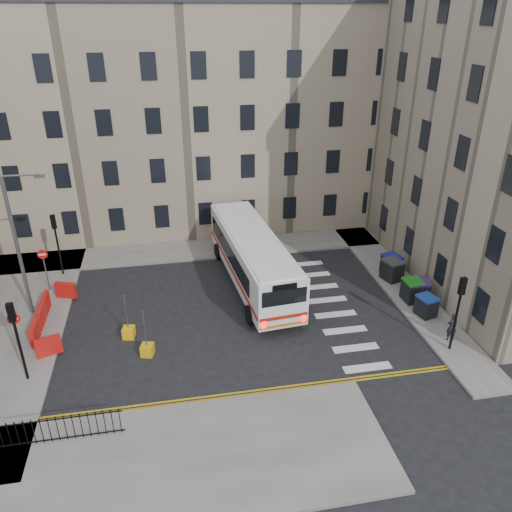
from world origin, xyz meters
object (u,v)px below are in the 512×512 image
object	(u,v)px
streetlamp	(17,245)
pedestrian	(452,327)
wheelie_bin_a	(426,306)
wheelie_bin_b	(419,290)
bus	(253,256)
wheelie_bin_e	(391,264)
bollard_chevron	(147,350)
wheelie_bin_c	(412,290)
bollard_yellow	(129,332)
wheelie_bin_d	(392,270)

from	to	relation	value
streetlamp	pedestrian	xyz separation A→B (m)	(21.98, -6.82, -3.38)
wheelie_bin_a	wheelie_bin_b	size ratio (longest dim) A/B	0.99
bus	wheelie_bin_b	size ratio (longest dim) A/B	9.58
wheelie_bin_e	bollard_chevron	distance (m)	16.55
wheelie_bin_e	pedestrian	xyz separation A→B (m)	(-0.05, -7.49, 0.17)
wheelie_bin_c	wheelie_bin_a	bearing A→B (deg)	-90.40
wheelie_bin_a	pedestrian	bearing A→B (deg)	-102.12
pedestrian	bollard_yellow	bearing A→B (deg)	-10.70
bus	bollard_chevron	xyz separation A→B (m)	(-6.49, -6.24, -1.60)
streetlamp	wheelie_bin_d	xyz separation A→B (m)	(21.74, -0.14, -3.51)
wheelie_bin_b	wheelie_bin_c	world-z (taller)	wheelie_bin_c
streetlamp	wheelie_bin_d	size ratio (longest dim) A/B	5.52
wheelie_bin_e	bollard_chevron	size ratio (longest dim) A/B	2.26
wheelie_bin_a	wheelie_bin_b	distance (m)	1.64
pedestrian	bollard_chevron	xyz separation A→B (m)	(-15.49, 1.81, -0.66)
wheelie_bin_d	bus	bearing A→B (deg)	154.20
bus	bollard_yellow	bearing A→B (deg)	-154.28
bollard_yellow	bus	bearing A→B (deg)	31.20
bus	wheelie_bin_d	world-z (taller)	bus
wheelie_bin_c	wheelie_bin_e	world-z (taller)	wheelie_bin_c
wheelie_bin_b	wheelie_bin_e	size ratio (longest dim) A/B	0.95
wheelie_bin_b	bollard_yellow	world-z (taller)	wheelie_bin_b
wheelie_bin_d	pedestrian	size ratio (longest dim) A/B	0.91
streetlamp	wheelie_bin_a	world-z (taller)	streetlamp
bollard_yellow	wheelie_bin_d	bearing A→B (deg)	11.04
wheelie_bin_d	bollard_chevron	xyz separation A→B (m)	(-15.25, -4.88, -0.53)
bus	wheelie_bin_b	distance (m)	10.12
wheelie_bin_e	pedestrian	distance (m)	7.49
wheelie_bin_d	wheelie_bin_e	xyz separation A→B (m)	(0.29, 0.80, -0.04)
bollard_yellow	wheelie_bin_e	bearing A→B (deg)	13.51
bus	wheelie_bin_b	bearing A→B (deg)	-28.94
wheelie_bin_a	pedestrian	size ratio (longest dim) A/B	0.79
bollard_yellow	bollard_chevron	bearing A→B (deg)	-60.30
wheelie_bin_c	pedestrian	distance (m)	4.08
bollard_chevron	streetlamp	bearing A→B (deg)	142.30
wheelie_bin_d	pedestrian	bearing A→B (deg)	-104.91
bus	streetlamp	bearing A→B (deg)	179.89
wheelie_bin_b	wheelie_bin_d	world-z (taller)	wheelie_bin_d
wheelie_bin_e	bus	bearing A→B (deg)	162.31
wheelie_bin_c	bollard_yellow	distance (m)	16.33
bollard_chevron	wheelie_bin_e	bearing A→B (deg)	20.08
wheelie_bin_b	wheelie_bin_d	size ratio (longest dim) A/B	0.87
streetlamp	pedestrian	world-z (taller)	streetlamp
streetlamp	pedestrian	bearing A→B (deg)	-17.24
bollard_yellow	bollard_chevron	distance (m)	1.97
bollard_yellow	wheelie_bin_a	bearing A→B (deg)	-3.78
bollard_chevron	wheelie_bin_b	bearing A→B (deg)	8.08
wheelie_bin_a	wheelie_bin_e	world-z (taller)	wheelie_bin_e
wheelie_bin_d	pedestrian	distance (m)	6.69
wheelie_bin_a	wheelie_bin_e	size ratio (longest dim) A/B	0.93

